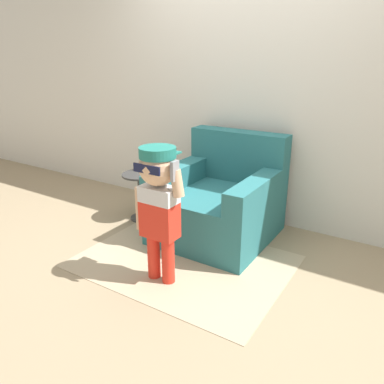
{
  "coord_description": "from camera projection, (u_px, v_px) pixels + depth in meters",
  "views": [
    {
      "loc": [
        1.45,
        -2.65,
        1.54
      ],
      "look_at": [
        0.01,
        -0.36,
        0.55
      ],
      "focal_mm": 35.0,
      "sensor_mm": 36.0,
      "label": 1
    }
  ],
  "objects": [
    {
      "name": "side_table",
      "position": [
        141.0,
        192.0,
        3.66
      ],
      "size": [
        0.36,
        0.36,
        0.47
      ],
      "color": "#333333",
      "rests_on": "ground_plane"
    },
    {
      "name": "rug",
      "position": [
        184.0,
        261.0,
        2.97
      ],
      "size": [
        1.6,
        1.19,
        0.01
      ],
      "color": "tan",
      "rests_on": "ground_plane"
    },
    {
      "name": "wall_back",
      "position": [
        249.0,
        83.0,
        3.42
      ],
      "size": [
        10.0,
        0.05,
        2.6
      ],
      "color": "silver",
      "rests_on": "ground_plane"
    },
    {
      "name": "ground_plane",
      "position": [
        213.0,
        238.0,
        3.36
      ],
      "size": [
        10.0,
        10.0,
        0.0
      ],
      "primitive_type": "plane",
      "color": "#998466"
    },
    {
      "name": "armchair",
      "position": [
        220.0,
        202.0,
        3.33
      ],
      "size": [
        0.92,
        0.98,
        0.89
      ],
      "color": "#286B70",
      "rests_on": "ground_plane"
    },
    {
      "name": "person_child",
      "position": [
        159.0,
        195.0,
        2.51
      ],
      "size": [
        0.4,
        0.3,
        0.99
      ],
      "color": "red",
      "rests_on": "ground_plane"
    }
  ]
}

